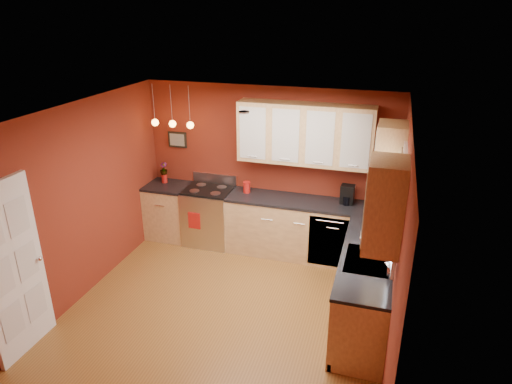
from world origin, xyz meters
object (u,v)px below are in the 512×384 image
(sink, at_px, (367,262))
(gas_range, at_px, (209,215))
(soap_pump, at_px, (389,267))
(red_canister, at_px, (247,187))
(coffee_maker, at_px, (347,195))

(sink, bearing_deg, gas_range, 150.22)
(soap_pump, bearing_deg, gas_range, 148.63)
(sink, distance_m, soap_pump, 0.37)
(gas_range, relative_size, sink, 1.59)
(gas_range, distance_m, red_canister, 0.84)
(gas_range, xyz_separation_m, red_canister, (0.63, 0.07, 0.55))
(gas_range, relative_size, soap_pump, 5.62)
(gas_range, relative_size, red_canister, 6.18)
(coffee_maker, relative_size, soap_pump, 1.46)
(sink, height_order, coffee_maker, coffee_maker)
(sink, bearing_deg, red_canister, 141.69)
(gas_range, height_order, red_canister, red_canister)
(coffee_maker, distance_m, soap_pump, 1.96)
(gas_range, height_order, sink, sink)
(sink, bearing_deg, coffee_maker, 104.68)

